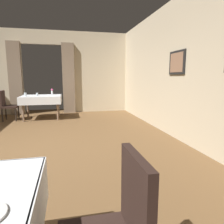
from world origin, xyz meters
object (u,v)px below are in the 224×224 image
chair_mid_left (7,104)px  flower_vase_mid (52,91)px  dining_table_mid (41,98)px  glass_mid_c (37,94)px  glass_mid_b (25,94)px

chair_mid_left → flower_vase_mid: (1.33, 0.35, 0.34)m
dining_table_mid → chair_mid_left: (-1.01, -0.09, -0.14)m
glass_mid_c → flower_vase_mid: bearing=39.1°
dining_table_mid → glass_mid_b: (-0.45, -0.14, 0.15)m
dining_table_mid → glass_mid_b: glass_mid_b is taller
chair_mid_left → glass_mid_b: 0.63m
dining_table_mid → flower_vase_mid: size_ratio=6.10×
dining_table_mid → chair_mid_left: size_ratio=1.34×
glass_mid_b → glass_mid_c: 0.34m
dining_table_mid → glass_mid_c: size_ratio=12.49×
dining_table_mid → glass_mid_c: glass_mid_c is taller
dining_table_mid → glass_mid_b: 0.49m
dining_table_mid → flower_vase_mid: bearing=38.8°
chair_mid_left → glass_mid_c: size_ratio=9.36×
dining_table_mid → glass_mid_c: bearing=-140.0°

